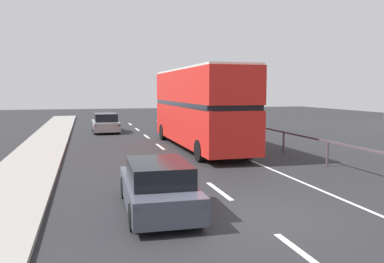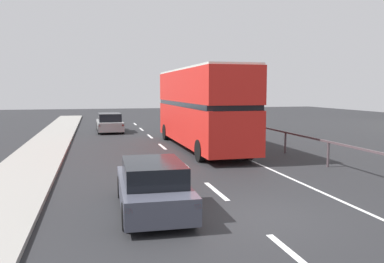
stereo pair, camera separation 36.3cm
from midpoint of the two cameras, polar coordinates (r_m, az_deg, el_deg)
The scene contains 6 objects.
ground_plane at distance 10.56m, azimuth 7.41°, elevation -12.00°, with size 73.53×120.00×0.10m, color #242527.
lane_paint_markings at distance 18.97m, azimuth 3.14°, elevation -3.73°, with size 3.32×46.00×0.01m.
bridge_side_railing at distance 20.77m, azimuth 12.55°, elevation -0.52°, with size 0.10×42.00×1.10m.
double_decker_bus_red at distance 21.69m, azimuth 0.51°, elevation 3.67°, with size 2.71×11.19×4.34m.
hatchback_car_near at distance 10.68m, azimuth -5.91°, elevation -7.88°, with size 1.83×4.28×1.35m.
sedan_car_ahead at distance 30.94m, azimuth -12.65°, elevation 1.18°, with size 1.96×4.54×1.44m.
Camera 1 is at (-4.06, -9.23, 3.21)m, focal length 37.15 mm.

